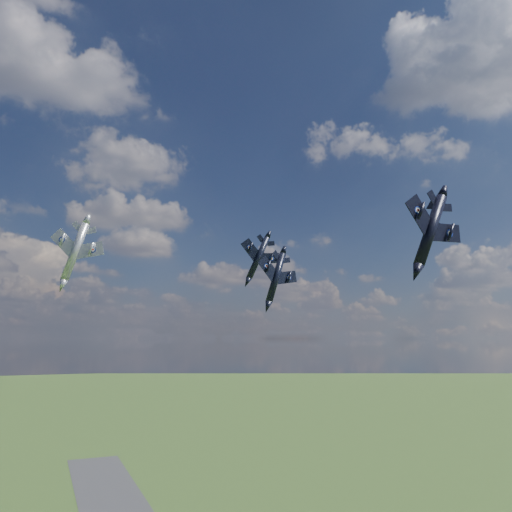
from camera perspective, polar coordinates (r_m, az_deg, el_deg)
name	(u,v)px	position (r m, az deg, el deg)	size (l,w,h in m)	color
jet_lead_navy	(276,277)	(88.94, 2.29, -2.46)	(9.22, 12.85, 2.66)	black
jet_right_navy	(430,230)	(71.70, 19.32, 2.80)	(10.92, 15.22, 3.15)	black
jet_high_navy	(258,258)	(110.78, 0.26, -0.19)	(10.04, 14.00, 2.90)	black
jet_left_silver	(75,251)	(81.20, -19.98, 0.49)	(9.06, 12.64, 2.61)	#93969D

